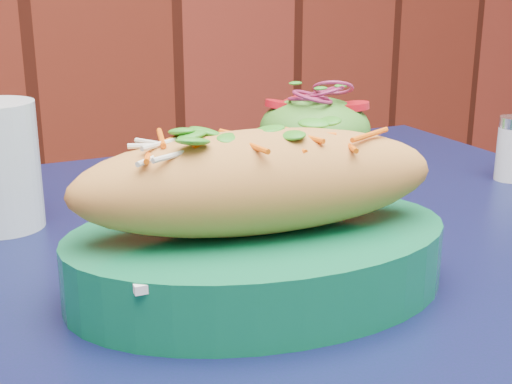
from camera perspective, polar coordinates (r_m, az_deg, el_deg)
cafe_table at (r=0.65m, az=3.79°, el=-12.22°), size 0.90×0.90×0.75m
banh_mi_basket at (r=0.52m, az=0.21°, el=-2.67°), size 0.33×0.26×0.13m
salad_plate at (r=0.87m, az=4.70°, el=4.58°), size 0.20×0.20×0.11m
salt_shaker at (r=0.86m, az=19.78°, el=3.28°), size 0.03×0.03×0.07m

